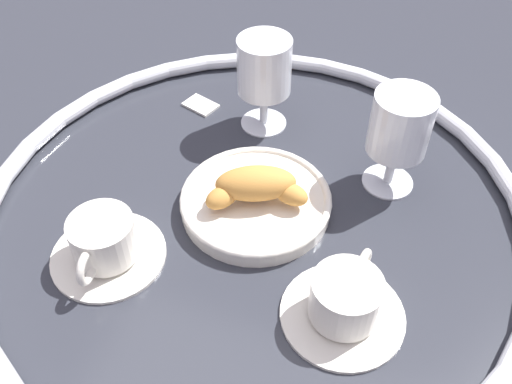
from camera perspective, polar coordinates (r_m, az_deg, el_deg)
ground_plane at (r=0.72m, az=-0.22°, el=-2.07°), size 2.20×2.20×0.00m
table_chrome_rim at (r=0.71m, az=-0.22°, el=-1.42°), size 0.70×0.70×0.02m
pastry_plate at (r=0.71m, az=-0.00°, el=-0.96°), size 0.19×0.19×0.02m
croissant_large at (r=0.69m, az=0.02°, el=0.58°), size 0.13×0.10×0.04m
coffee_cup_near at (r=0.67m, az=-15.12°, el=-5.05°), size 0.14×0.14×0.06m
coffee_cup_far at (r=0.61m, az=9.04°, el=-10.92°), size 0.14×0.14×0.06m
juice_glass_left at (r=0.79m, az=0.84°, el=12.23°), size 0.08×0.08×0.14m
juice_glass_right at (r=0.71m, az=14.39°, el=6.34°), size 0.08×0.08×0.14m
sugar_packet at (r=0.88m, az=-5.65°, el=8.86°), size 0.06×0.05×0.01m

